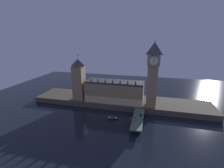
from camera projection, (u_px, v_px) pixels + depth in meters
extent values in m
plane|color=black|center=(113.00, 118.00, 172.65)|extent=(400.00, 400.00, 0.00)
cube|color=#4C4438|center=(120.00, 102.00, 208.04)|extent=(220.00, 42.00, 6.64)
cube|color=#9E845B|center=(114.00, 92.00, 198.35)|extent=(69.80, 22.05, 23.04)
cube|color=beige|center=(112.00, 101.00, 190.04)|extent=(69.80, 0.20, 8.29)
cube|color=#383D42|center=(115.00, 82.00, 194.80)|extent=(69.80, 20.28, 2.40)
cone|color=#383D42|center=(91.00, 80.00, 191.16)|extent=(2.40, 2.40, 5.07)
cone|color=#383D42|center=(98.00, 80.00, 189.12)|extent=(2.40, 2.40, 5.07)
cone|color=#383D42|center=(105.00, 81.00, 187.07)|extent=(2.40, 2.40, 5.07)
cone|color=#383D42|center=(113.00, 81.00, 185.03)|extent=(2.40, 2.40, 5.07)
cone|color=#383D42|center=(120.00, 82.00, 182.99)|extent=(2.40, 2.40, 5.07)
cone|color=#383D42|center=(128.00, 82.00, 180.95)|extent=(2.40, 2.40, 5.07)
cone|color=#383D42|center=(136.00, 83.00, 178.91)|extent=(2.40, 2.40, 5.07)
cube|color=#9E845B|center=(152.00, 86.00, 180.46)|extent=(10.94, 10.94, 47.27)
cube|color=#9E845B|center=(154.00, 60.00, 172.32)|extent=(12.91, 12.91, 10.98)
cylinder|color=beige|center=(154.00, 61.00, 166.20)|extent=(8.08, 0.25, 8.08)
cylinder|color=beige|center=(154.00, 59.00, 178.45)|extent=(8.08, 0.25, 8.08)
cylinder|color=beige|center=(160.00, 60.00, 170.78)|extent=(0.25, 8.08, 8.08)
cylinder|color=beige|center=(147.00, 60.00, 173.86)|extent=(0.25, 8.08, 8.08)
cube|color=black|center=(154.00, 60.00, 165.85)|extent=(0.36, 0.10, 6.06)
pyramid|color=#383D42|center=(155.00, 48.00, 168.94)|extent=(12.91, 12.91, 13.22)
sphere|color=gold|center=(155.00, 41.00, 166.87)|extent=(1.60, 1.60, 1.60)
cube|color=#9E845B|center=(79.00, 83.00, 202.94)|extent=(13.12, 13.12, 42.50)
pyramid|color=#383D42|center=(78.00, 62.00, 195.81)|extent=(13.38, 13.38, 8.50)
cylinder|color=#99999E|center=(77.00, 56.00, 193.79)|extent=(0.24, 0.24, 6.00)
cube|color=gold|center=(78.00, 55.00, 192.95)|extent=(2.00, 0.08, 1.20)
cube|color=#476656|center=(138.00, 119.00, 160.27)|extent=(10.61, 46.00, 1.40)
cube|color=#4C4438|center=(136.00, 129.00, 148.27)|extent=(9.02, 3.20, 4.73)
cube|color=#4C4438|center=(137.00, 124.00, 156.84)|extent=(9.02, 3.20, 4.73)
cube|color=#4C4438|center=(138.00, 119.00, 165.41)|extent=(9.02, 3.20, 4.73)
cube|color=#4C4438|center=(139.00, 115.00, 173.97)|extent=(9.02, 3.20, 4.73)
cube|color=yellow|center=(135.00, 119.00, 156.94)|extent=(1.78, 4.09, 0.95)
cube|color=black|center=(135.00, 118.00, 156.74)|extent=(1.46, 1.84, 0.45)
cylinder|color=black|center=(135.00, 118.00, 158.41)|extent=(0.22, 0.64, 0.64)
cylinder|color=black|center=(136.00, 119.00, 158.01)|extent=(0.22, 0.64, 0.64)
cylinder|color=black|center=(134.00, 120.00, 156.05)|extent=(0.22, 0.64, 0.64)
cylinder|color=black|center=(136.00, 120.00, 155.65)|extent=(0.22, 0.64, 0.64)
cube|color=black|center=(141.00, 115.00, 164.51)|extent=(1.87, 4.06, 0.97)
cube|color=black|center=(141.00, 114.00, 164.32)|extent=(1.53, 1.83, 0.45)
cylinder|color=black|center=(142.00, 116.00, 163.23)|extent=(0.22, 0.64, 0.64)
cylinder|color=black|center=(140.00, 116.00, 163.65)|extent=(0.22, 0.64, 0.64)
cylinder|color=black|center=(142.00, 115.00, 165.57)|extent=(0.22, 0.64, 0.64)
cylinder|color=black|center=(140.00, 115.00, 165.99)|extent=(0.22, 0.64, 0.64)
cylinder|color=black|center=(132.00, 121.00, 153.17)|extent=(0.28, 0.28, 0.83)
cylinder|color=navy|center=(132.00, 120.00, 152.96)|extent=(0.38, 0.38, 0.70)
sphere|color=tan|center=(132.00, 120.00, 152.83)|extent=(0.23, 0.23, 0.23)
cylinder|color=black|center=(143.00, 120.00, 156.00)|extent=(0.28, 0.28, 0.87)
cylinder|color=black|center=(143.00, 119.00, 155.78)|extent=(0.38, 0.38, 0.73)
sphere|color=tan|center=(143.00, 118.00, 155.64)|extent=(0.24, 0.24, 0.24)
cylinder|color=#2D3333|center=(131.00, 125.00, 147.48)|extent=(0.56, 0.56, 0.50)
cylinder|color=#2D3333|center=(131.00, 121.00, 146.59)|extent=(0.18, 0.18, 5.90)
sphere|color=#F9E5A3|center=(131.00, 118.00, 145.61)|extent=(0.60, 0.60, 0.60)
sphere|color=#F9E5A3|center=(131.00, 118.00, 145.81)|extent=(0.44, 0.44, 0.44)
sphere|color=#F9E5A3|center=(132.00, 118.00, 145.60)|extent=(0.44, 0.44, 0.44)
cylinder|color=#2D3333|center=(143.00, 118.00, 158.82)|extent=(0.56, 0.56, 0.50)
cylinder|color=#2D3333|center=(143.00, 116.00, 158.03)|extent=(0.18, 0.18, 5.13)
sphere|color=#F9E5A3|center=(144.00, 113.00, 157.16)|extent=(0.60, 0.60, 0.60)
sphere|color=#F9E5A3|center=(143.00, 113.00, 157.36)|extent=(0.44, 0.44, 0.44)
sphere|color=#F9E5A3|center=(144.00, 113.00, 157.15)|extent=(0.44, 0.44, 0.44)
ellipsoid|color=#28282D|center=(113.00, 118.00, 170.30)|extent=(11.48, 5.84, 1.78)
cube|color=tan|center=(113.00, 118.00, 170.08)|extent=(10.05, 4.82, 0.24)
cube|color=#2D333D|center=(113.00, 117.00, 169.79)|extent=(5.28, 3.31, 1.78)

